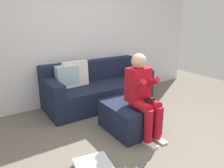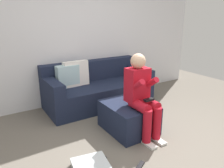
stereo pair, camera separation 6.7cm
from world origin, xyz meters
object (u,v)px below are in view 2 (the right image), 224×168
at_px(remote_by_storage_bin, 100,160).
at_px(couch_sectional, 97,88).
at_px(person_seated, 142,93).
at_px(remote_near_ottoman, 140,166).
at_px(ottoman, 128,117).
at_px(storage_bin, 91,167).

bearing_deg(remote_by_storage_bin, couch_sectional, 46.24).
xyz_separation_m(person_seated, remote_near_ottoman, (-0.46, -0.56, -0.62)).
bearing_deg(ottoman, remote_near_ottoman, -116.95).
distance_m(couch_sectional, remote_near_ottoman, 2.00).
bearing_deg(ottoman, couch_sectional, 85.62).
height_order(storage_bin, remote_by_storage_bin, storage_bin).
distance_m(ottoman, remote_near_ottoman, 0.88).
height_order(remote_near_ottoman, remote_by_storage_bin, same).
relative_size(ottoman, person_seated, 0.66).
distance_m(storage_bin, remote_by_storage_bin, 0.19).
bearing_deg(couch_sectional, storage_bin, -120.24).
height_order(person_seated, remote_near_ottoman, person_seated).
height_order(couch_sectional, storage_bin, couch_sectional).
bearing_deg(ottoman, person_seated, -70.87).
xyz_separation_m(couch_sectional, remote_by_storage_bin, (-0.81, -1.59, -0.31)).
relative_size(storage_bin, remote_near_ottoman, 2.25).
height_order(couch_sectional, ottoman, couch_sectional).
bearing_deg(couch_sectional, remote_near_ottoman, -103.97).
bearing_deg(couch_sectional, ottoman, -94.38).
bearing_deg(ottoman, remote_by_storage_bin, -149.02).
bearing_deg(person_seated, remote_by_storage_bin, -163.65).
distance_m(ottoman, storage_bin, 1.05).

